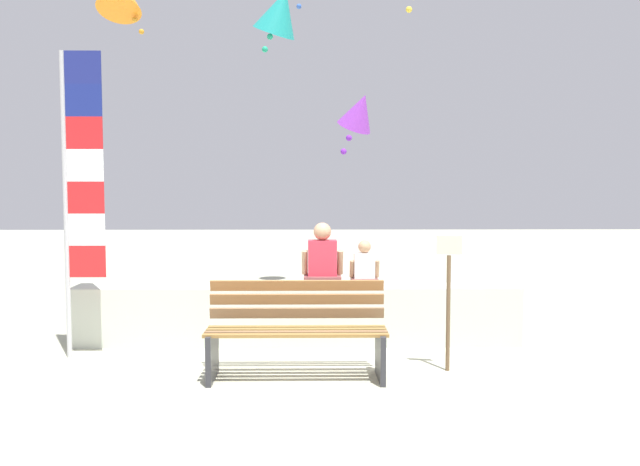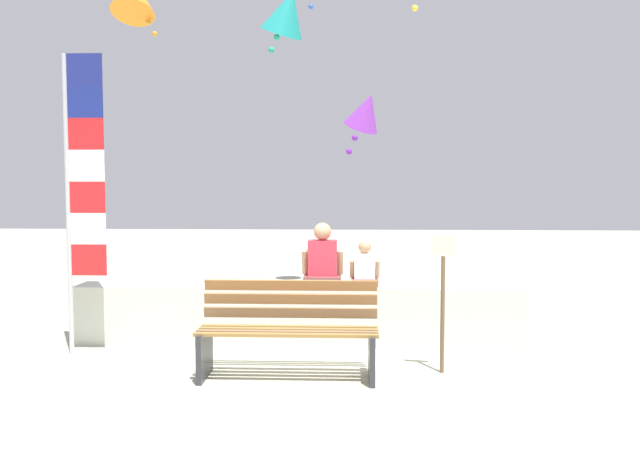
{
  "view_description": "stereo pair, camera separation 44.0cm",
  "coord_description": "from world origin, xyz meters",
  "px_view_note": "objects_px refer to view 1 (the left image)",
  "views": [
    {
      "loc": [
        0.16,
        -6.32,
        1.82
      ],
      "look_at": [
        0.27,
        1.24,
        1.26
      ],
      "focal_mm": 37.82,
      "sensor_mm": 36.0,
      "label": 1
    },
    {
      "loc": [
        0.6,
        -6.31,
        1.82
      ],
      "look_at": [
        0.27,
        1.24,
        1.26
      ],
      "focal_mm": 37.82,
      "sensor_mm": 36.0,
      "label": 2
    }
  ],
  "objects_px": {
    "park_bench": "(297,333)",
    "person_child": "(364,268)",
    "sign_post": "(448,291)",
    "kite_purple": "(359,112)",
    "flag_banner": "(78,180)",
    "kite_teal": "(280,12)",
    "person_adult": "(322,261)"
  },
  "relations": [
    {
      "from": "person_adult",
      "to": "flag_banner",
      "type": "relative_size",
      "value": 0.23
    },
    {
      "from": "person_child",
      "to": "kite_purple",
      "type": "distance_m",
      "value": 2.38
    },
    {
      "from": "person_child",
      "to": "kite_purple",
      "type": "height_order",
      "value": "kite_purple"
    },
    {
      "from": "park_bench",
      "to": "kite_purple",
      "type": "height_order",
      "value": "kite_purple"
    },
    {
      "from": "kite_teal",
      "to": "park_bench",
      "type": "bearing_deg",
      "value": -84.66
    },
    {
      "from": "park_bench",
      "to": "sign_post",
      "type": "height_order",
      "value": "sign_post"
    },
    {
      "from": "person_adult",
      "to": "sign_post",
      "type": "xyz_separation_m",
      "value": [
        1.2,
        -1.18,
        -0.16
      ]
    },
    {
      "from": "person_adult",
      "to": "flag_banner",
      "type": "xyz_separation_m",
      "value": [
        -2.52,
        -0.63,
        0.91
      ]
    },
    {
      "from": "person_adult",
      "to": "kite_purple",
      "type": "height_order",
      "value": "kite_purple"
    },
    {
      "from": "person_child",
      "to": "sign_post",
      "type": "distance_m",
      "value": 1.38
    },
    {
      "from": "person_adult",
      "to": "sign_post",
      "type": "distance_m",
      "value": 1.69
    },
    {
      "from": "person_adult",
      "to": "kite_teal",
      "type": "xyz_separation_m",
      "value": [
        -0.54,
        1.61,
        3.17
      ]
    },
    {
      "from": "person_child",
      "to": "kite_teal",
      "type": "xyz_separation_m",
      "value": [
        -1.02,
        1.61,
        3.25
      ]
    },
    {
      "from": "person_child",
      "to": "flag_banner",
      "type": "height_order",
      "value": "flag_banner"
    },
    {
      "from": "person_child",
      "to": "sign_post",
      "type": "bearing_deg",
      "value": -58.54
    },
    {
      "from": "flag_banner",
      "to": "kite_purple",
      "type": "xyz_separation_m",
      "value": [
        3.03,
        2.06,
        0.92
      ]
    },
    {
      "from": "flag_banner",
      "to": "sign_post",
      "type": "height_order",
      "value": "flag_banner"
    },
    {
      "from": "kite_teal",
      "to": "kite_purple",
      "type": "bearing_deg",
      "value": -9.98
    },
    {
      "from": "person_child",
      "to": "sign_post",
      "type": "relative_size",
      "value": 0.39
    },
    {
      "from": "park_bench",
      "to": "person_adult",
      "type": "height_order",
      "value": "person_adult"
    },
    {
      "from": "kite_purple",
      "to": "sign_post",
      "type": "distance_m",
      "value": 3.34
    },
    {
      "from": "person_adult",
      "to": "person_child",
      "type": "xyz_separation_m",
      "value": [
        0.48,
        0.0,
        -0.08
      ]
    },
    {
      "from": "park_bench",
      "to": "person_child",
      "type": "height_order",
      "value": "person_child"
    },
    {
      "from": "park_bench",
      "to": "person_child",
      "type": "bearing_deg",
      "value": 61.37
    },
    {
      "from": "person_child",
      "to": "kite_teal",
      "type": "height_order",
      "value": "kite_teal"
    },
    {
      "from": "sign_post",
      "to": "park_bench",
      "type": "bearing_deg",
      "value": -172.73
    },
    {
      "from": "sign_post",
      "to": "kite_teal",
      "type": "bearing_deg",
      "value": 121.99
    },
    {
      "from": "person_adult",
      "to": "sign_post",
      "type": "height_order",
      "value": "person_adult"
    },
    {
      "from": "flag_banner",
      "to": "park_bench",
      "type": "bearing_deg",
      "value": -17.95
    },
    {
      "from": "kite_purple",
      "to": "sign_post",
      "type": "xyz_separation_m",
      "value": [
        0.68,
        -2.6,
        -1.99
      ]
    },
    {
      "from": "person_adult",
      "to": "person_child",
      "type": "bearing_deg",
      "value": 0.03
    },
    {
      "from": "person_adult",
      "to": "kite_purple",
      "type": "distance_m",
      "value": 2.38
    }
  ]
}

